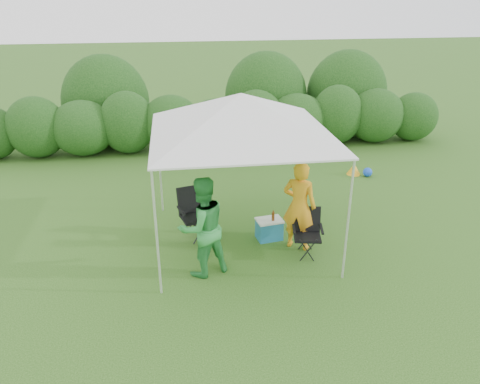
{
  "coord_description": "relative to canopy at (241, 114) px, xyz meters",
  "views": [
    {
      "loc": [
        -1.12,
        -7.27,
        4.5
      ],
      "look_at": [
        -0.03,
        0.4,
        1.05
      ],
      "focal_mm": 35.0,
      "sensor_mm": 36.0,
      "label": 1
    }
  ],
  "objects": [
    {
      "name": "man",
      "position": [
        1.0,
        -0.41,
        -1.62
      ],
      "size": [
        0.74,
        0.67,
        1.69
      ],
      "primitive_type": "imported",
      "rotation": [
        0.0,
        0.0,
        2.6
      ],
      "color": "orange",
      "rests_on": "ground"
    },
    {
      "name": "lawn_toy",
      "position": [
        3.45,
        2.89,
        -2.32
      ],
      "size": [
        0.59,
        0.49,
        0.29
      ],
      "color": "#FFAE1A",
      "rests_on": "ground"
    },
    {
      "name": "ground",
      "position": [
        0.0,
        -0.5,
        -2.46
      ],
      "size": [
        70.0,
        70.0,
        0.0
      ],
      "primitive_type": "plane",
      "color": "#396720"
    },
    {
      "name": "bottle",
      "position": [
        0.6,
        -0.07,
        -1.95
      ],
      "size": [
        0.06,
        0.06,
        0.21
      ],
      "primitive_type": "cylinder",
      "color": "#592D0C",
      "rests_on": "cooler"
    },
    {
      "name": "cooler",
      "position": [
        0.54,
        -0.03,
        -2.26
      ],
      "size": [
        0.54,
        0.43,
        0.41
      ],
      "rotation": [
        0.0,
        0.0,
        0.16
      ],
      "color": "teal",
      "rests_on": "ground"
    },
    {
      "name": "chair_right",
      "position": [
        1.11,
        -0.63,
        -1.97
      ],
      "size": [
        0.6,
        0.56,
        0.86
      ],
      "rotation": [
        0.0,
        0.0,
        -0.18
      ],
      "color": "black",
      "rests_on": "ground"
    },
    {
      "name": "woman",
      "position": [
        -0.78,
        -1.01,
        -1.59
      ],
      "size": [
        1.04,
        0.94,
        1.74
      ],
      "primitive_type": "imported",
      "rotation": [
        0.0,
        0.0,
        3.54
      ],
      "color": "green",
      "rests_on": "ground"
    },
    {
      "name": "hedge",
      "position": [
        0.0,
        5.5,
        -1.64
      ],
      "size": [
        13.91,
        1.53,
        1.8
      ],
      "color": "#224E18",
      "rests_on": "ground"
    },
    {
      "name": "canopy",
      "position": [
        0.0,
        0.0,
        0.0
      ],
      "size": [
        3.1,
        3.1,
        2.83
      ],
      "color": "silver",
      "rests_on": "ground"
    },
    {
      "name": "chair_left",
      "position": [
        -0.86,
        0.31,
        -1.91
      ],
      "size": [
        0.71,
        0.67,
        0.98
      ],
      "rotation": [
        0.0,
        0.0,
        0.26
      ],
      "color": "black",
      "rests_on": "ground"
    }
  ]
}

